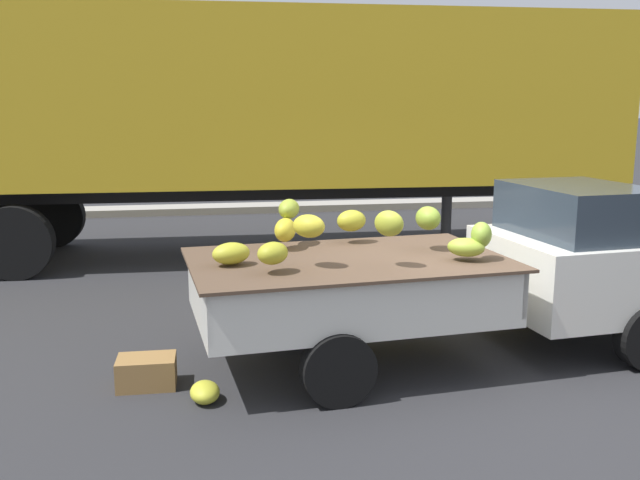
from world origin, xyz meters
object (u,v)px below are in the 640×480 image
(pickup_truck, at_px, (540,265))
(fallen_banana_bunch_near_tailgate, at_px, (205,392))
(semi_trailer, at_px, (252,103))
(produce_crate, at_px, (147,372))

(pickup_truck, height_order, fallen_banana_bunch_near_tailgate, pickup_truck)
(pickup_truck, height_order, semi_trailer, semi_trailer)
(pickup_truck, height_order, produce_crate, pickup_truck)
(fallen_banana_bunch_near_tailgate, distance_m, produce_crate, 0.67)
(semi_trailer, bearing_deg, fallen_banana_bunch_near_tailgate, -97.15)
(fallen_banana_bunch_near_tailgate, bearing_deg, semi_trailer, 81.33)
(fallen_banana_bunch_near_tailgate, bearing_deg, pickup_truck, 13.25)
(pickup_truck, xyz_separation_m, fallen_banana_bunch_near_tailgate, (-3.45, -0.81, -0.80))
(pickup_truck, bearing_deg, produce_crate, 179.83)
(fallen_banana_bunch_near_tailgate, relative_size, produce_crate, 0.66)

